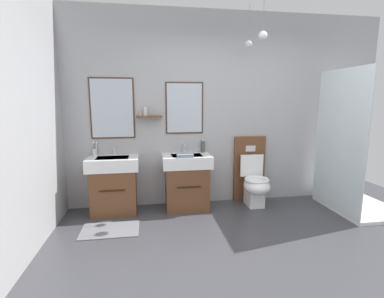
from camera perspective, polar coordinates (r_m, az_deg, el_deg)
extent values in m
cube|color=#3D3D42|center=(3.02, 16.09, -22.42)|extent=(6.03, 5.03, 0.10)
cube|color=#A8A8AA|center=(4.31, 6.49, 7.83)|extent=(4.83, 0.12, 2.80)
cube|color=#4C301E|center=(4.11, -15.75, 7.88)|extent=(0.60, 0.02, 0.84)
cube|color=silver|center=(4.10, -15.76, 7.87)|extent=(0.56, 0.01, 0.80)
cube|color=#4C301E|center=(4.12, -1.54, 8.24)|extent=(0.54, 0.02, 0.74)
cube|color=silver|center=(4.11, -1.52, 8.23)|extent=(0.50, 0.01, 0.70)
cube|color=brown|center=(4.02, -8.59, 6.45)|extent=(0.36, 0.14, 0.02)
cone|color=gray|center=(4.02, -10.33, 7.18)|extent=(0.05, 0.05, 0.09)
cylinder|color=silver|center=(4.01, -9.35, 7.49)|extent=(0.05, 0.05, 0.12)
cylinder|color=gray|center=(4.05, 14.22, 24.67)|extent=(0.01, 0.01, 0.39)
sphere|color=silver|center=(3.99, 14.07, 21.26)|extent=(0.12, 0.12, 0.12)
cylinder|color=gray|center=(4.21, 11.45, 23.71)|extent=(0.01, 0.01, 0.46)
sphere|color=silver|center=(4.15, 11.32, 19.98)|extent=(0.10, 0.10, 0.10)
cube|color=slate|center=(3.66, -16.15, -15.38)|extent=(0.68, 0.44, 0.01)
cube|color=brown|center=(4.10, -15.34, -8.07)|extent=(0.60, 0.47, 0.61)
cube|color=black|center=(3.86, -15.77, -8.10)|extent=(0.33, 0.01, 0.02)
cube|color=white|center=(4.01, -15.59, -2.75)|extent=(0.68, 0.49, 0.17)
cube|color=silver|center=(3.96, -15.68, -1.87)|extent=(0.42, 0.27, 0.03)
cylinder|color=silver|center=(4.17, -15.38, -0.31)|extent=(0.03, 0.03, 0.11)
cylinder|color=silver|center=(4.11, -15.49, 0.21)|extent=(0.02, 0.11, 0.02)
cube|color=brown|center=(4.11, -1.10, -7.68)|extent=(0.60, 0.47, 0.61)
cube|color=black|center=(3.87, -0.62, -7.69)|extent=(0.33, 0.01, 0.02)
cube|color=white|center=(4.01, -1.12, -2.36)|extent=(0.68, 0.49, 0.17)
cube|color=silver|center=(3.97, -1.07, -1.48)|extent=(0.42, 0.27, 0.03)
cylinder|color=silver|center=(4.18, -1.49, 0.05)|extent=(0.03, 0.03, 0.11)
cylinder|color=silver|center=(4.11, -1.40, 0.59)|extent=(0.02, 0.11, 0.02)
cube|color=brown|center=(4.48, 11.33, -3.84)|extent=(0.48, 0.10, 1.00)
cube|color=silver|center=(4.36, 11.71, 0.08)|extent=(0.15, 0.01, 0.09)
cube|color=white|center=(4.33, 12.41, -8.90)|extent=(0.22, 0.30, 0.34)
ellipsoid|color=white|center=(4.21, 12.88, -7.30)|extent=(0.37, 0.46, 0.24)
torus|color=white|center=(4.19, 12.93, -6.05)|extent=(0.35, 0.35, 0.04)
cube|color=white|center=(4.35, 11.93, -3.26)|extent=(0.35, 0.03, 0.33)
cylinder|color=silver|center=(4.18, -18.98, -0.58)|extent=(0.07, 0.07, 0.09)
cylinder|color=white|center=(4.17, -18.76, 0.11)|extent=(0.03, 0.02, 0.16)
cube|color=white|center=(4.16, -18.70, 1.18)|extent=(0.01, 0.02, 0.03)
cylinder|color=yellow|center=(4.18, -19.13, 0.17)|extent=(0.03, 0.04, 0.16)
cube|color=white|center=(4.16, -19.37, 1.24)|extent=(0.02, 0.02, 0.03)
cylinder|color=#2D84DB|center=(4.15, -19.13, 0.13)|extent=(0.01, 0.02, 0.17)
cube|color=white|center=(4.15, -19.17, 1.27)|extent=(0.01, 0.02, 0.03)
cylinder|color=#4C4C51|center=(4.20, 2.22, 0.50)|extent=(0.06, 0.06, 0.17)
cylinder|color=silver|center=(4.18, 2.23, 1.88)|extent=(0.02, 0.02, 0.04)
cube|color=gray|center=(3.85, -1.42, -1.29)|extent=(0.22, 0.16, 0.04)
cube|color=white|center=(4.79, 30.86, -10.10)|extent=(0.87, 1.02, 0.05)
cube|color=silver|center=(4.30, 27.52, 1.46)|extent=(0.02, 1.02, 1.90)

